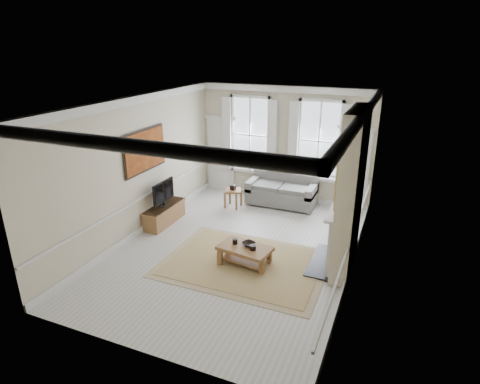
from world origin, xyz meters
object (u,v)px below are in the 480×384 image
at_px(sofa, 282,192).
at_px(side_table, 233,193).
at_px(tv_stand, 164,214).
at_px(coffee_table, 245,250).

relative_size(sofa, side_table, 3.45).
bearing_deg(sofa, side_table, -148.29).
relative_size(side_table, tv_stand, 0.41).
xyz_separation_m(side_table, tv_stand, (-1.24, -1.72, -0.18)).
bearing_deg(tv_stand, side_table, 54.24).
distance_m(sofa, coffee_table, 3.64).
height_order(coffee_table, tv_stand, tv_stand).
distance_m(side_table, coffee_table, 3.24).
bearing_deg(side_table, tv_stand, -125.76).
relative_size(sofa, coffee_table, 1.65).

